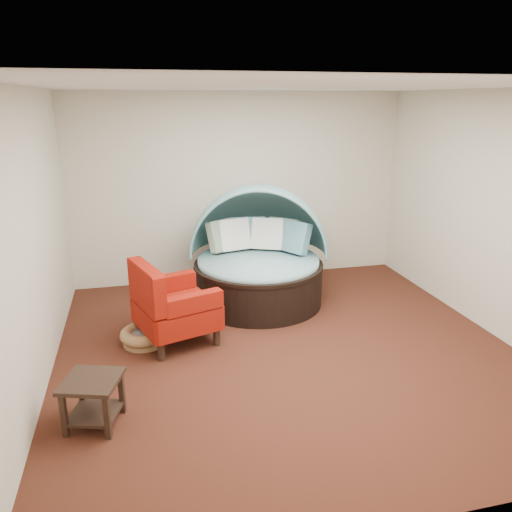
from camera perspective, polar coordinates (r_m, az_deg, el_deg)
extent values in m
plane|color=#4E2316|center=(5.70, 3.56, -10.59)|extent=(5.00, 5.00, 0.00)
plane|color=beige|center=(7.56, -1.84, 7.73)|extent=(5.00, 0.00, 5.00)
plane|color=beige|center=(3.04, 18.16, -8.37)|extent=(5.00, 0.00, 5.00)
plane|color=beige|center=(5.06, -24.29, 1.25)|extent=(0.00, 5.00, 5.00)
plane|color=beige|center=(6.39, 25.84, 4.17)|extent=(0.00, 5.00, 5.00)
plane|color=white|center=(5.03, 4.19, 18.81)|extent=(5.00, 5.00, 0.00)
cylinder|color=black|center=(6.83, 0.27, -3.25)|extent=(2.10, 2.10, 0.53)
cylinder|color=black|center=(6.73, 0.28, -1.00)|extent=(2.12, 2.12, 0.05)
cylinder|color=#9BD1D6|center=(6.72, 0.28, -0.69)|extent=(1.98, 1.98, 0.11)
cube|color=#3A6854|center=(6.95, -3.81, 2.36)|extent=(0.51, 0.44, 0.46)
cube|color=white|center=(6.98, -2.52, 2.44)|extent=(0.48, 0.34, 0.46)
cube|color=#6299AA|center=(7.09, -0.67, 2.70)|extent=(0.46, 0.29, 0.46)
cube|color=white|center=(7.02, 1.32, 2.55)|extent=(0.50, 0.41, 0.46)
cube|color=#3A6854|center=(7.04, 3.13, 2.56)|extent=(0.50, 0.48, 0.46)
cube|color=#6299AA|center=(6.88, 4.46, 2.18)|extent=(0.44, 0.51, 0.46)
cylinder|color=olive|center=(5.94, -12.65, -9.49)|extent=(0.63, 0.63, 0.05)
torus|color=olive|center=(5.90, -12.70, -8.70)|extent=(0.71, 0.71, 0.14)
cylinder|color=slate|center=(5.91, -12.69, -8.86)|extent=(0.42, 0.42, 0.08)
cylinder|color=black|center=(5.52, -10.78, -10.70)|extent=(0.10, 0.10, 0.20)
cylinder|color=black|center=(6.09, -13.08, -8.07)|extent=(0.10, 0.10, 0.20)
cylinder|color=black|center=(5.76, -4.51, -9.20)|extent=(0.10, 0.10, 0.20)
cylinder|color=black|center=(6.30, -7.31, -6.84)|extent=(0.10, 0.10, 0.20)
cube|color=maroon|center=(5.80, -9.04, -6.48)|extent=(1.05, 1.05, 0.29)
cube|color=maroon|center=(5.55, -12.40, -3.47)|extent=(0.41, 0.84, 0.49)
cube|color=maroon|center=(5.43, -7.15, -5.33)|extent=(0.68, 0.33, 0.20)
cube|color=maroon|center=(6.04, -9.98, -3.06)|extent=(0.68, 0.33, 0.20)
cube|color=black|center=(4.53, -18.30, -13.42)|extent=(0.57, 0.57, 0.04)
cube|color=black|center=(4.70, -17.92, -16.67)|extent=(0.50, 0.50, 0.03)
cube|color=black|center=(4.58, -21.10, -16.64)|extent=(0.06, 0.06, 0.40)
cube|color=black|center=(4.85, -19.29, -14.34)|extent=(0.06, 0.06, 0.40)
cube|color=black|center=(4.45, -16.64, -17.25)|extent=(0.06, 0.06, 0.40)
cube|color=black|center=(4.73, -15.09, -14.82)|extent=(0.06, 0.06, 0.40)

